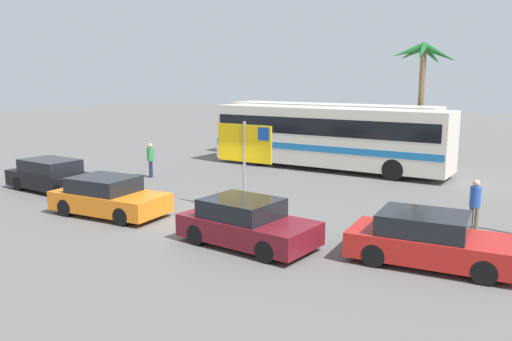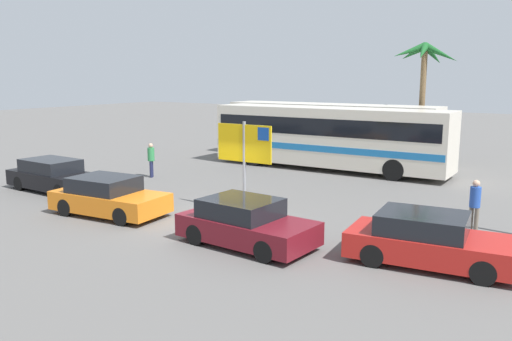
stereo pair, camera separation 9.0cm
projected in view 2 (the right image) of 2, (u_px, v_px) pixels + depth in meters
ground at (209, 221)px, 17.30m from camera, size 120.00×120.00×0.00m
bus_front_coach at (328, 135)px, 26.62m from camera, size 12.30×2.45×3.17m
bus_rear_coach at (330, 128)px, 29.90m from camera, size 12.30×2.45×3.17m
ferry_sign at (245, 147)px, 18.05m from camera, size 2.20×0.11×3.20m
car_black at (54, 176)px, 21.77m from camera, size 4.56×1.88×1.32m
car_red at (429, 240)px, 13.24m from camera, size 4.29×2.24×1.32m
car_maroon at (246, 223)px, 14.76m from camera, size 4.03×2.14×1.32m
car_orange at (108, 197)px, 18.02m from camera, size 4.17×2.18×1.32m
pedestrian_crossing_lot at (151, 157)px, 24.69m from camera, size 0.32×0.32×1.62m
pedestrian_by_bus at (475, 202)px, 15.93m from camera, size 0.32×0.32×1.64m
palm_tree_seaside at (423, 67)px, 28.52m from camera, size 3.54×3.66×6.55m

